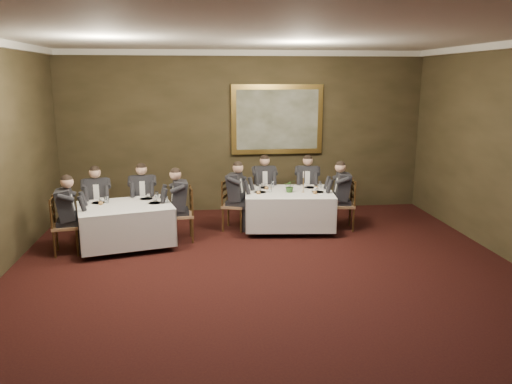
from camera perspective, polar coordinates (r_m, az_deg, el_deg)
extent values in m
plane|color=black|center=(6.73, 2.57, -12.89)|extent=(10.00, 10.00, 0.00)
cube|color=silver|center=(6.08, 2.92, 18.31)|extent=(8.00, 10.00, 0.10)
cube|color=#302A18|center=(11.08, -1.37, 6.84)|extent=(8.00, 0.10, 3.50)
cube|color=white|center=(10.98, -1.40, 15.62)|extent=(8.00, 0.10, 0.12)
cube|color=black|center=(9.74, 3.78, -0.13)|extent=(1.74, 1.38, 0.04)
cube|color=white|center=(9.73, 3.78, 0.01)|extent=(1.81, 1.44, 0.02)
cube|color=white|center=(9.81, 3.75, -1.86)|extent=(1.83, 1.46, 0.65)
cube|color=black|center=(8.99, -14.75, -1.65)|extent=(1.74, 1.47, 0.04)
cube|color=white|center=(8.98, -14.76, -1.49)|extent=(1.81, 1.54, 0.02)
cube|color=white|center=(9.07, -14.64, -3.51)|extent=(1.84, 1.56, 0.65)
cube|color=#916A4A|center=(10.61, 0.93, -0.37)|extent=(0.44, 0.42, 0.05)
cube|color=black|center=(10.74, 0.81, 1.14)|extent=(0.38, 0.03, 0.54)
cube|color=black|center=(10.53, 0.94, 1.62)|extent=(0.42, 0.31, 0.55)
sphere|color=#D6A185|center=(10.46, 0.95, 3.66)|extent=(0.21, 0.21, 0.21)
cube|color=#916A4A|center=(10.67, 5.85, -0.35)|extent=(0.52, 0.51, 0.05)
cube|color=black|center=(10.81, 5.89, 1.14)|extent=(0.38, 0.11, 0.54)
cube|color=black|center=(10.59, 5.90, 1.62)|extent=(0.48, 0.40, 0.55)
sphere|color=#D6A185|center=(10.53, 5.94, 3.65)|extent=(0.25, 0.25, 0.21)
cube|color=#916A4A|center=(9.77, -2.50, -1.55)|extent=(0.54, 0.55, 0.05)
cube|color=black|center=(9.76, -3.59, -0.09)|extent=(0.15, 0.37, 0.54)
cube|color=black|center=(9.68, -2.52, 0.60)|extent=(0.43, 0.50, 0.55)
sphere|color=#D6A185|center=(9.61, -2.55, 2.81)|extent=(0.27, 0.27, 0.21)
cube|color=#916A4A|center=(9.94, 9.91, -1.49)|extent=(0.47, 0.49, 0.05)
cube|color=black|center=(9.91, 11.05, -0.11)|extent=(0.08, 0.38, 0.54)
cube|color=black|center=(9.85, 9.99, 0.63)|extent=(0.36, 0.45, 0.55)
sphere|color=#D6A185|center=(9.78, 10.08, 2.80)|extent=(0.23, 0.23, 0.21)
cube|color=#916A4A|center=(9.79, -17.64, -2.12)|extent=(0.52, 0.50, 0.05)
cube|color=black|center=(9.92, -17.75, -0.48)|extent=(0.38, 0.11, 0.54)
cube|color=black|center=(9.71, -17.79, 0.02)|extent=(0.47, 0.39, 0.55)
sphere|color=#D6A185|center=(9.63, -17.95, 2.22)|extent=(0.25, 0.25, 0.21)
cube|color=#916A4A|center=(9.87, -12.73, -1.72)|extent=(0.47, 0.46, 0.05)
cube|color=black|center=(9.99, -12.78, -0.09)|extent=(0.38, 0.06, 0.54)
cube|color=black|center=(9.78, -12.84, 0.41)|extent=(0.44, 0.34, 0.55)
sphere|color=#D6A185|center=(9.71, -12.95, 2.60)|extent=(0.23, 0.23, 0.21)
cube|color=#916A4A|center=(9.20, -8.53, -2.61)|extent=(0.46, 0.48, 0.05)
cube|color=black|center=(9.15, -7.39, -1.07)|extent=(0.07, 0.38, 0.54)
cube|color=black|center=(9.10, -8.61, -0.34)|extent=(0.35, 0.45, 0.55)
sphere|color=#D6A185|center=(9.02, -8.69, 2.01)|extent=(0.23, 0.23, 0.21)
cube|color=#916A4A|center=(9.02, -20.92, -3.66)|extent=(0.48, 0.50, 0.05)
cube|color=black|center=(8.97, -22.25, -2.23)|extent=(0.09, 0.38, 0.54)
cube|color=black|center=(8.92, -21.11, -1.35)|extent=(0.37, 0.46, 0.55)
sphere|color=#D6A185|center=(8.84, -21.31, 1.04)|extent=(0.24, 0.24, 0.21)
imported|color=#2D5926|center=(9.65, 3.91, 0.75)|extent=(0.26, 0.23, 0.26)
cylinder|color=#AD8035|center=(9.68, 5.40, 0.03)|extent=(0.06, 0.06, 0.02)
cylinder|color=#AD8035|center=(9.65, 5.42, 0.90)|extent=(0.01, 0.01, 0.28)
cylinder|color=white|center=(9.61, 5.45, 2.08)|extent=(0.02, 0.02, 0.12)
cylinder|color=white|center=(10.05, 1.02, 0.56)|extent=(0.25, 0.25, 0.01)
cylinder|color=white|center=(10.19, 0.91, 0.86)|extent=(0.08, 0.08, 0.05)
cylinder|color=white|center=(10.06, 1.98, 0.93)|extent=(0.06, 0.06, 0.14)
cylinder|color=white|center=(9.27, -17.59, -1.12)|extent=(0.25, 0.25, 0.01)
cylinder|color=white|center=(9.41, -17.43, -0.77)|extent=(0.08, 0.08, 0.05)
cylinder|color=white|center=(9.22, -16.58, -0.72)|extent=(0.06, 0.06, 0.14)
cube|color=#E9C055|center=(11.08, 2.43, 8.28)|extent=(2.02, 0.08, 1.52)
cube|color=#4E5035|center=(11.04, 2.47, 8.26)|extent=(1.80, 0.01, 1.30)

